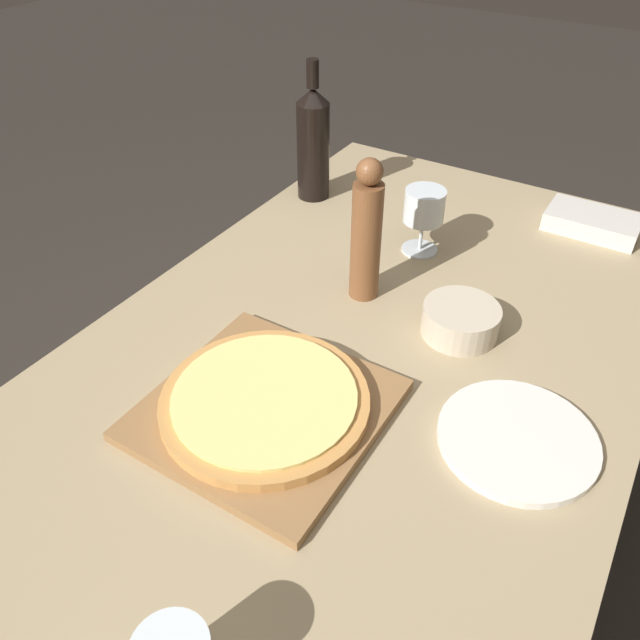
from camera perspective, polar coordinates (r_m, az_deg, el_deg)
name	(u,v)px	position (r m, az deg, el deg)	size (l,w,h in m)	color
ground_plane	(337,596)	(1.66, 1.54, -23.93)	(12.00, 12.00, 0.00)	#2D2823
dining_table	(343,405)	(1.11, 2.13, -7.78)	(0.92, 1.68, 0.75)	#9E8966
cutting_board	(266,410)	(0.98, -5.00, -8.16)	(0.34, 0.34, 0.02)	olive
pizza	(265,400)	(0.96, -5.07, -7.33)	(0.32, 0.32, 0.02)	#C68947
wine_bottle	(313,143)	(1.51, -0.63, 15.91)	(0.08, 0.08, 0.32)	black
pepper_mill	(366,234)	(1.15, 4.25, 7.86)	(0.06, 0.06, 0.28)	brown
wine_glass	(424,209)	(1.32, 9.50, 10.01)	(0.08, 0.08, 0.14)	silver
small_bowl	(460,320)	(1.14, 12.71, -0.02)	(0.14, 0.14, 0.06)	beige
dinner_plate	(518,438)	(0.98, 17.64, -10.20)	(0.24, 0.24, 0.01)	silver
food_container	(592,222)	(1.54, 23.64, 8.20)	(0.20, 0.12, 0.04)	beige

